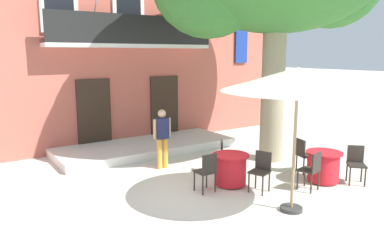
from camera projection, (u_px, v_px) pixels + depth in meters
name	position (u px, v px, depth m)	size (l,w,h in m)	color
ground_plane	(193.00, 193.00, 8.27)	(120.00, 120.00, 0.00)	beige
building_facade	(106.00, 36.00, 13.75)	(13.00, 5.09, 7.50)	#BC5B4C
entrance_step_platform	(146.00, 147.00, 11.90)	(5.68, 2.15, 0.25)	silver
cafe_table_near_tree	(324.00, 166.00, 8.96)	(0.86, 0.86, 0.76)	red
cafe_chair_near_tree_0	(356.00, 162.00, 8.87)	(0.57, 0.57, 0.91)	#2D2823
cafe_chair_near_tree_1	(304.00, 153.00, 9.62)	(0.50, 0.50, 0.91)	#2D2823
cafe_chair_near_tree_2	(312.00, 168.00, 8.36)	(0.47, 0.47, 0.91)	#2D2823
cafe_table_middle	(231.00, 169.00, 8.74)	(0.86, 0.86, 0.76)	red
cafe_chair_middle_0	(207.00, 170.00, 8.25)	(0.41, 0.41, 0.91)	#2D2823
cafe_chair_middle_1	(261.00, 169.00, 8.34)	(0.51, 0.51, 0.91)	#2D2823
cafe_chair_middle_2	(226.00, 155.00, 9.46)	(0.56, 0.56, 0.91)	#2D2823
cafe_umbrella	(298.00, 80.00, 6.91)	(2.90, 2.90, 2.85)	#997A56
pedestrian_mid_plaza	(162.00, 135.00, 9.94)	(0.53, 0.27, 1.63)	gold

